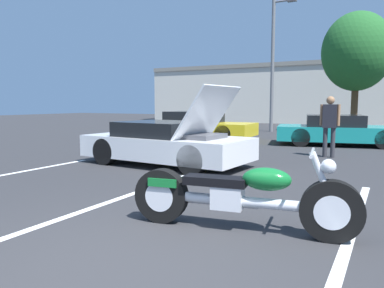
% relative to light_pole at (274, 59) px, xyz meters
% --- Properties ---
extents(ground_plane, '(80.00, 80.00, 0.00)m').
position_rel_light_pole_xyz_m(ground_plane, '(3.42, -16.52, -3.71)').
color(ground_plane, '#2D2D30').
extents(parking_stripe_middle, '(0.12, 4.78, 0.01)m').
position_rel_light_pole_xyz_m(parking_stripe_middle, '(1.82, -14.35, -3.71)').
color(parking_stripe_middle, white).
rests_on(parking_stripe_middle, ground).
extents(parking_stripe_back, '(0.12, 4.78, 0.01)m').
position_rel_light_pole_xyz_m(parking_stripe_back, '(5.15, -14.35, -3.71)').
color(parking_stripe_back, white).
rests_on(parking_stripe_back, ground).
extents(far_building, '(32.00, 4.20, 4.40)m').
position_rel_light_pole_xyz_m(far_building, '(3.42, 9.74, -1.38)').
color(far_building, beige).
rests_on(far_building, ground).
extents(light_pole, '(1.21, 0.28, 6.68)m').
position_rel_light_pole_xyz_m(light_pole, '(0.00, 0.00, 0.00)').
color(light_pole, slate).
rests_on(light_pole, ground).
extents(tree_background, '(3.25, 3.25, 5.79)m').
position_rel_light_pole_xyz_m(tree_background, '(3.80, 0.67, 0.19)').
color(tree_background, brown).
rests_on(tree_background, ground).
extents(motorcycle, '(2.64, 0.74, 0.97)m').
position_rel_light_pole_xyz_m(motorcycle, '(3.99, -15.11, -3.31)').
color(motorcycle, black).
rests_on(motorcycle, ground).
extents(show_car_hood_open, '(4.14, 2.08, 1.85)m').
position_rel_light_pole_xyz_m(show_car_hood_open, '(0.76, -11.55, -3.19)').
color(show_car_hood_open, white).
rests_on(show_car_hood_open, ground).
extents(parked_car_mid_row, '(4.48, 2.76, 1.06)m').
position_rel_light_pole_xyz_m(parked_car_mid_row, '(3.81, -5.08, -3.20)').
color(parked_car_mid_row, teal).
rests_on(parked_car_mid_row, ground).
extents(parked_car_left_row, '(4.65, 2.17, 1.14)m').
position_rel_light_pole_xyz_m(parked_car_left_row, '(-1.60, -5.44, -3.17)').
color(parked_car_left_row, yellow).
rests_on(parked_car_left_row, ground).
extents(spectator_by_show_car, '(0.52, 0.22, 1.66)m').
position_rel_light_pole_xyz_m(spectator_by_show_car, '(3.99, -8.38, -2.73)').
color(spectator_by_show_car, '#333338').
rests_on(spectator_by_show_car, ground).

